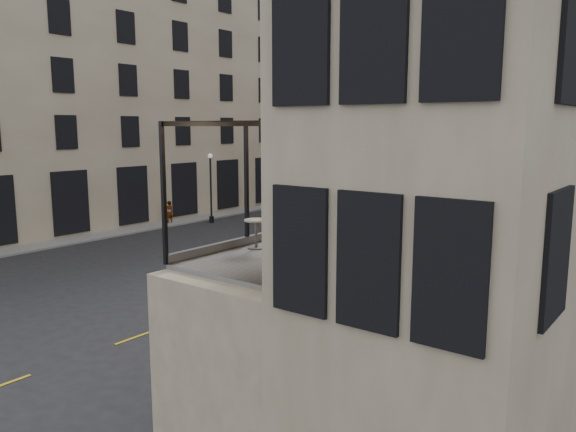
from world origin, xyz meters
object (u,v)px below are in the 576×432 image
Objects in this scene: pedestrian_b at (392,192)px; bicycle at (245,259)px; cafe_table_far at (379,203)px; cafe_table_near at (256,229)px; car_c at (321,209)px; car_a at (317,216)px; cafe_chair_d at (438,212)px; pedestrian_c at (520,203)px; traffic_light_far at (308,183)px; bus_far at (341,194)px; car_b at (401,206)px; pedestrian_a at (286,205)px; traffic_light_near at (348,224)px; cafe_chair_b at (396,228)px; street_lamp_b at (431,184)px; street_lamp_a at (211,192)px; cafe_chair_a at (302,259)px; cafe_chair_c at (397,229)px; cyclist at (282,242)px; cafe_table_mid at (312,220)px; pedestrian_e at (169,213)px; bus_near at (371,257)px.

bicycle is at bearing -145.09° from pedestrian_b.
cafe_table_near is at bearing -93.81° from cafe_table_far.
car_c is at bearing -0.38° from bicycle.
car_a is 25.27m from cafe_chair_d.
pedestrian_c is (6.12, 28.34, 0.41)m from bicycle.
bus_far is at bearing -31.33° from traffic_light_far.
cafe_table_far is (17.72, -23.03, 4.47)m from car_c.
pedestrian_a reaches higher than car_b.
car_c is (-10.90, 13.55, -1.78)m from traffic_light_near.
cafe_chair_b is at bearing -54.02° from traffic_light_near.
cafe_chair_b is at bearing -30.16° from pedestrian_a.
street_lamp_a is at bearing -124.51° from street_lamp_b.
cafe_table_far reaches higher than pedestrian_b.
bicycle is at bearing 135.46° from cafe_chair_a.
traffic_light_far is at bearing 129.07° from cafe_chair_b.
traffic_light_far is 5.08× the size of cafe_chair_c.
cyclist is 0.83× the size of pedestrian_a.
bus_far is at bearing 27.14° from cyclist.
car_b is 10.29m from pedestrian_b.
street_lamp_b is at bearing 107.35° from cafe_table_near.
bus_far is 11.23× the size of cafe_chair_b.
cafe_table_near is (15.26, -24.61, 4.36)m from car_a.
car_b is at bearing 50.26° from street_lamp_a.
cafe_chair_a is at bearing -58.04° from cafe_table_mid.
pedestrian_e is at bearing 155.70° from cafe_chair_d.
cafe_chair_b is (6.90, -37.15, 3.95)m from pedestrian_c.
street_lamp_a is 30.68m from cafe_table_near.
car_a is 9.94m from cyclist.
pedestrian_a is at bearing 137.96° from traffic_light_near.
cafe_chair_a is (21.91, -27.83, 3.96)m from pedestrian_a.
street_lamp_b is at bearing 70.31° from bus_far.
pedestrian_a is (-17.83, 17.72, -1.50)m from bus_near.
bus_far is 26.83m from cafe_chair_d.
traffic_light_near is 5.70m from bicycle.
cafe_table_far is (2.32, -3.78, 2.70)m from bus_near.
street_lamp_b is 3.50× the size of cyclist.
cafe_chair_b is (4.04, -6.06, 2.46)m from bus_near.
cafe_table_near is at bearing -105.28° from cafe_chair_d.
bicycle is at bearing 89.96° from car_c.
car_a is 2.26× the size of pedestrian_e.
cafe_chair_d reaches higher than pedestrian_c.
car_b is 30.72m from cafe_table_far.
bicycle is 29.00m from pedestrian_c.
street_lamp_a reaches higher than traffic_light_far.
cafe_chair_a is at bearing -61.52° from traffic_light_near.
cafe_chair_c is (13.52, -33.67, 2.43)m from street_lamp_b.
traffic_light_near is 29.22m from pedestrian_b.
cafe_table_mid is 0.83× the size of cafe_chair_d.
cyclist is 16.17m from cafe_table_far.
cyclist is at bearing 137.19° from cafe_chair_b.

